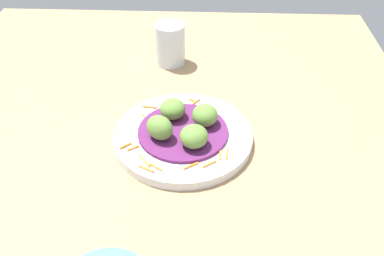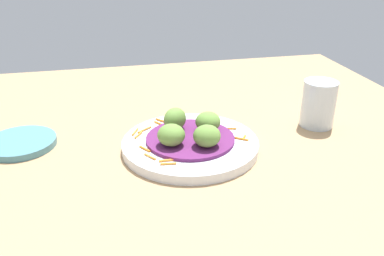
{
  "view_description": "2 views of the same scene",
  "coord_description": "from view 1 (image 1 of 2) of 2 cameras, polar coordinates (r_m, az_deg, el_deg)",
  "views": [
    {
      "loc": [
        67.81,
        9.44,
        55.79
      ],
      "look_at": [
        6.61,
        6.69,
        6.03
      ],
      "focal_mm": 39.39,
      "sensor_mm": 36.0,
      "label": 1
    },
    {
      "loc": [
        20.69,
        74.73,
        40.31
      ],
      "look_at": [
        4.75,
        2.91,
        5.56
      ],
      "focal_mm": 38.16,
      "sensor_mm": 36.0,
      "label": 2
    }
  ],
  "objects": [
    {
      "name": "guac_scoop_back",
      "position": [
        0.76,
        0.26,
        -1.13
      ],
      "size": [
        7.3,
        7.3,
        4.08
      ],
      "primitive_type": "ellipsoid",
      "rotation": [
        0.0,
        0.0,
        4.06
      ],
      "color": "olive",
      "rests_on": "cabbage_bed"
    },
    {
      "name": "table_surface",
      "position": [
        0.88,
        -4.18,
        0.29
      ],
      "size": [
        110.0,
        110.0,
        2.0
      ],
      "primitive_type": "cube",
      "color": "tan",
      "rests_on": "ground"
    },
    {
      "name": "main_plate",
      "position": [
        0.82,
        -1.21,
        -1.17
      ],
      "size": [
        26.84,
        26.84,
        1.89
      ],
      "primitive_type": "cylinder",
      "color": "silver",
      "rests_on": "table_surface"
    },
    {
      "name": "cabbage_bed",
      "position": [
        0.81,
        -1.23,
        -0.48
      ],
      "size": [
        17.42,
        17.42,
        0.67
      ],
      "primitive_type": "cylinder",
      "color": "#60235B",
      "rests_on": "main_plate"
    },
    {
      "name": "guac_scoop_left",
      "position": [
        0.81,
        1.77,
        1.75
      ],
      "size": [
        5.56,
        5.4,
        4.11
      ],
      "primitive_type": "ellipsoid",
      "rotation": [
        0.0,
        0.0,
        4.79
      ],
      "color": "olive",
      "rests_on": "cabbage_bed"
    },
    {
      "name": "carrot_garnish",
      "position": [
        0.79,
        -2.66,
        -1.58
      ],
      "size": [
        22.4,
        20.23,
        0.4
      ],
      "color": "orange",
      "rests_on": "main_plate"
    },
    {
      "name": "water_glass",
      "position": [
        1.05,
        -3.22,
        11.28
      ],
      "size": [
        7.29,
        7.29,
        10.22
      ],
      "primitive_type": "cylinder",
      "color": "silver",
      "rests_on": "table_surface"
    },
    {
      "name": "guac_scoop_center",
      "position": [
        0.83,
        -2.64,
        2.61
      ],
      "size": [
        7.09,
        7.05,
        3.93
      ],
      "primitive_type": "ellipsoid",
      "rotation": [
        0.0,
        0.0,
        2.16
      ],
      "color": "olive",
      "rests_on": "cabbage_bed"
    },
    {
      "name": "guac_scoop_right",
      "position": [
        0.78,
        -4.39,
        0.05
      ],
      "size": [
        6.68,
        6.85,
        4.64
      ],
      "primitive_type": "ellipsoid",
      "rotation": [
        0.0,
        0.0,
        0.89
      ],
      "color": "olive",
      "rests_on": "cabbage_bed"
    }
  ]
}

